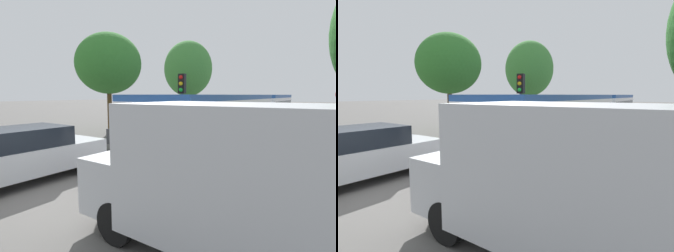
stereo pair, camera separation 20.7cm
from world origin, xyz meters
The scene contains 11 objects.
ground_plane centered at (0.00, 0.00, 0.00)m, with size 200.00×200.00×0.00m, color #565451.
articulated_bus centered at (1.77, 10.11, 1.41)m, with size 2.66×16.51×2.45m.
city_bus_rear centered at (-1.77, 35.08, 1.39)m, with size 3.03×11.30×2.41m.
queued_car_silver centered at (-1.64, 0.54, 0.78)m, with size 2.08×4.49×1.53m.
queued_car_graphite centered at (-1.76, 6.84, 0.73)m, with size 1.97×4.24×1.44m.
queued_car_black centered at (-1.85, 12.94, 0.72)m, with size 1.93×4.16×1.42m.
queued_car_white centered at (-1.65, 19.38, 0.71)m, with size 1.90×4.10×1.40m.
white_van centered at (4.73, 0.26, 1.24)m, with size 5.09×2.21×2.31m.
traffic_light centered at (-0.16, 7.11, 2.50)m, with size 0.34×0.37×3.40m.
tree_left_mid centered at (-6.24, 8.65, 4.37)m, with size 4.08×4.08×6.26m.
tree_left_far centered at (-6.36, 19.56, 4.96)m, with size 4.66×4.66×7.61m.
Camera 1 is at (5.70, -3.51, 2.44)m, focal length 28.00 mm.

